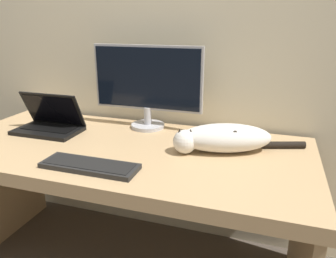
{
  "coord_description": "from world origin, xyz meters",
  "views": [
    {
      "loc": [
        0.64,
        -0.89,
        1.27
      ],
      "look_at": [
        0.23,
        0.36,
        0.83
      ],
      "focal_mm": 35.0,
      "sensor_mm": 36.0,
      "label": 1
    }
  ],
  "objects_px": {
    "laptop": "(50,124)",
    "external_keyboard": "(90,166)",
    "monitor": "(147,84)",
    "cat": "(222,138)"
  },
  "relations": [
    {
      "from": "laptop",
      "to": "external_keyboard",
      "type": "distance_m",
      "value": 0.55
    },
    {
      "from": "monitor",
      "to": "cat",
      "type": "xyz_separation_m",
      "value": [
        0.44,
        -0.21,
        -0.18
      ]
    },
    {
      "from": "monitor",
      "to": "external_keyboard",
      "type": "relative_size",
      "value": 1.51
    },
    {
      "from": "monitor",
      "to": "external_keyboard",
      "type": "bearing_deg",
      "value": -93.27
    },
    {
      "from": "laptop",
      "to": "external_keyboard",
      "type": "relative_size",
      "value": 0.85
    },
    {
      "from": "laptop",
      "to": "external_keyboard",
      "type": "height_order",
      "value": "laptop"
    },
    {
      "from": "monitor",
      "to": "cat",
      "type": "height_order",
      "value": "monitor"
    },
    {
      "from": "monitor",
      "to": "cat",
      "type": "bearing_deg",
      "value": -25.74
    },
    {
      "from": "monitor",
      "to": "external_keyboard",
      "type": "height_order",
      "value": "monitor"
    },
    {
      "from": "laptop",
      "to": "external_keyboard",
      "type": "bearing_deg",
      "value": -37.02
    }
  ]
}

